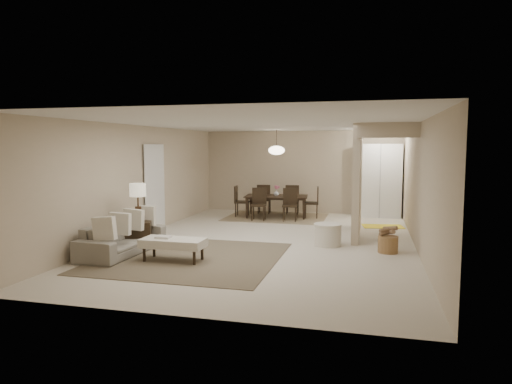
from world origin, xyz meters
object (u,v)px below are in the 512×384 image
(sofa, at_px, (123,238))
(wicker_basket, at_px, (388,244))
(side_table, at_px, (139,234))
(pantry_cabinet, at_px, (380,181))
(round_pouf, at_px, (328,235))
(ottoman_bench, at_px, (173,243))
(dining_table, at_px, (276,207))

(sofa, xyz_separation_m, wicker_basket, (4.89, 1.30, -0.13))
(side_table, xyz_separation_m, wicker_basket, (4.84, 0.77, -0.11))
(sofa, bearing_deg, side_table, -3.18)
(pantry_cabinet, relative_size, side_table, 3.91)
(sofa, bearing_deg, round_pouf, -63.59)
(ottoman_bench, bearing_deg, side_table, 143.69)
(round_pouf, distance_m, dining_table, 3.85)
(side_table, xyz_separation_m, round_pouf, (3.66, 1.14, -0.05))
(round_pouf, bearing_deg, sofa, -155.79)
(dining_table, bearing_deg, ottoman_bench, -104.42)
(pantry_cabinet, height_order, side_table, pantry_cabinet)
(pantry_cabinet, height_order, wicker_basket, pantry_cabinet)
(pantry_cabinet, bearing_deg, wicker_basket, -88.86)
(side_table, bearing_deg, round_pouf, 17.25)
(pantry_cabinet, distance_m, sofa, 7.66)
(sofa, distance_m, wicker_basket, 5.06)
(pantry_cabinet, distance_m, side_table, 7.22)
(pantry_cabinet, xyz_separation_m, wicker_basket, (0.09, -4.62, -0.89))
(sofa, distance_m, side_table, 0.53)
(sofa, relative_size, side_table, 3.75)
(ottoman_bench, height_order, side_table, side_table)
(sofa, distance_m, dining_table, 5.43)
(ottoman_bench, height_order, wicker_basket, ottoman_bench)
(pantry_cabinet, distance_m, wicker_basket, 4.70)
(pantry_cabinet, height_order, sofa, pantry_cabinet)
(round_pouf, distance_m, wicker_basket, 1.24)
(ottoman_bench, bearing_deg, wicker_basket, 23.49)
(wicker_basket, bearing_deg, sofa, -165.09)
(round_pouf, relative_size, dining_table, 0.32)
(pantry_cabinet, relative_size, dining_table, 1.19)
(ottoman_bench, xyz_separation_m, side_table, (-1.12, 0.83, -0.05))
(wicker_basket, distance_m, dining_table, 4.80)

